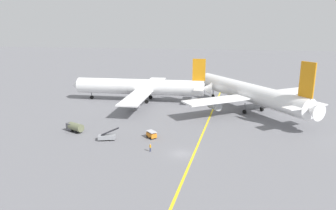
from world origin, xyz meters
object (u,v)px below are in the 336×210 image
object	(u,v)px
gse_baggage_cart_trailing	(151,135)
airliner_being_pushed	(248,92)
airliner_at_gate_left	(141,87)
pushback_tug	(197,89)
ground_crew_ramp_agent_by_cones	(150,147)
gse_belt_loader_portside	(107,137)
gse_fuel_bowser_stubby	(75,127)

from	to	relation	value
gse_baggage_cart_trailing	airliner_being_pushed	bearing A→B (deg)	51.16
airliner_at_gate_left	pushback_tug	size ratio (longest dim) A/B	5.75
gse_baggage_cart_trailing	ground_crew_ramp_agent_by_cones	size ratio (longest dim) A/B	1.75
gse_baggage_cart_trailing	gse_belt_loader_portside	bearing A→B (deg)	-162.03
ground_crew_ramp_agent_by_cones	airliner_at_gate_left	bearing A→B (deg)	107.78
gse_belt_loader_portside	ground_crew_ramp_agent_by_cones	bearing A→B (deg)	-22.34
airliner_at_gate_left	gse_belt_loader_portside	distance (m)	39.86
pushback_tug	gse_fuel_bowser_stubby	distance (m)	60.88
airliner_at_gate_left	pushback_tug	xyz separation A→B (m)	(18.55, 19.40, -3.84)
gse_belt_loader_portside	gse_fuel_bowser_stubby	size ratio (longest dim) A/B	0.97
gse_belt_loader_portside	pushback_tug	bearing A→B (deg)	74.83
gse_baggage_cart_trailing	pushback_tug	bearing A→B (deg)	83.87
pushback_tug	gse_fuel_bowser_stubby	world-z (taller)	pushback_tug
pushback_tug	airliner_being_pushed	bearing A→B (deg)	-54.61
airliner_at_gate_left	gse_belt_loader_portside	world-z (taller)	airliner_at_gate_left
gse_fuel_bowser_stubby	ground_crew_ramp_agent_by_cones	bearing A→B (deg)	-21.92
gse_baggage_cart_trailing	ground_crew_ramp_agent_by_cones	world-z (taller)	ground_crew_ramp_agent_by_cones
gse_fuel_bowser_stubby	gse_belt_loader_portside	bearing A→B (deg)	-21.43
pushback_tug	gse_belt_loader_portside	world-z (taller)	gse_belt_loader_portside
airliner_being_pushed	pushback_tug	distance (m)	31.80
gse_fuel_bowser_stubby	ground_crew_ramp_agent_by_cones	world-z (taller)	gse_fuel_bowser_stubby
airliner_being_pushed	gse_baggage_cart_trailing	xyz separation A→B (m)	(-24.21, -30.07, -4.98)
gse_fuel_bowser_stubby	ground_crew_ramp_agent_by_cones	xyz separation A→B (m)	(21.90, -8.81, -0.42)
gse_baggage_cart_trailing	ground_crew_ramp_agent_by_cones	distance (m)	8.21
airliner_at_gate_left	ground_crew_ramp_agent_by_cones	size ratio (longest dim) A/B	29.26
airliner_at_gate_left	gse_belt_loader_portside	size ratio (longest dim) A/B	10.09
airliner_at_gate_left	ground_crew_ramp_agent_by_cones	bearing A→B (deg)	-72.22
airliner_being_pushed	pushback_tug	size ratio (longest dim) A/B	5.18
gse_belt_loader_portside	ground_crew_ramp_agent_by_cones	world-z (taller)	gse_belt_loader_portside
gse_fuel_bowser_stubby	pushback_tug	bearing A→B (deg)	64.48
pushback_tug	gse_belt_loader_portside	size ratio (longest dim) A/B	1.75
airliner_being_pushed	gse_belt_loader_portside	size ratio (longest dim) A/B	9.08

